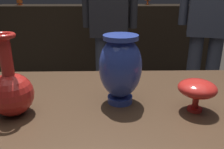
% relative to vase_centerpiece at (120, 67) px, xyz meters
% --- Properties ---
extents(back_display_shelf, '(2.60, 0.40, 0.99)m').
position_rel_vase_centerpiece_xyz_m(back_display_shelf, '(-0.06, 2.21, -0.43)').
color(back_display_shelf, black).
rests_on(back_display_shelf, ground_plane).
extents(vase_centerpiece, '(0.14, 0.14, 0.23)m').
position_rel_vase_centerpiece_xyz_m(vase_centerpiece, '(0.00, 0.00, 0.00)').
color(vase_centerpiece, '#2D429E').
rests_on(vase_centerpiece, display_plinth).
extents(vase_tall_behind, '(0.12, 0.12, 0.10)m').
position_rel_vase_centerpiece_xyz_m(vase_tall_behind, '(0.24, -0.07, -0.05)').
color(vase_tall_behind, red).
rests_on(vase_tall_behind, display_plinth).
extents(vase_right_accent, '(0.13, 0.13, 0.25)m').
position_rel_vase_centerpiece_xyz_m(vase_right_accent, '(-0.34, -0.08, -0.05)').
color(vase_right_accent, red).
rests_on(vase_right_accent, display_plinth).
extents(visitor_near_right, '(0.45, 0.27, 1.66)m').
position_rel_vase_centerpiece_xyz_m(visitor_near_right, '(0.76, 1.12, 0.05)').
color(visitor_near_right, '#333847').
rests_on(visitor_near_right, ground_plane).
extents(visitor_center_back, '(0.47, 0.22, 1.58)m').
position_rel_vase_centerpiece_xyz_m(visitor_center_back, '(-0.02, 1.32, -0.00)').
color(visitor_center_back, '#333847').
rests_on(visitor_center_back, ground_plane).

